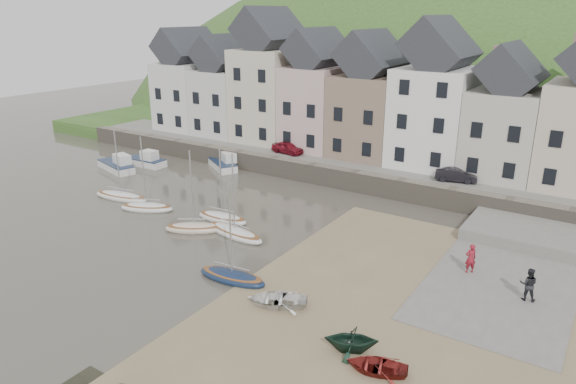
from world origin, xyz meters
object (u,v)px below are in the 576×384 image
Objects in this scene: person_red at (471,258)px; person_dark at (528,284)px; rowboat_red at (377,366)px; car_right at (456,175)px; rowboat_white at (277,299)px; rowboat_green at (351,339)px; car_left at (288,148)px; sailboat_0 at (121,196)px.

person_red is 3.85m from person_dark.
person_red is at bearing 158.46° from rowboat_red.
car_right is (-8.31, 14.64, 1.09)m from person_dark.
rowboat_green reaches higher than rowboat_white.
rowboat_green is 0.73× the size of car_right.
person_red is (7.80, 9.49, 0.66)m from rowboat_white.
car_left is (-20.91, 24.76, 1.85)m from rowboat_red.
rowboat_green is (26.18, -8.43, 0.46)m from sailboat_0.
car_left reaches higher than rowboat_white.
rowboat_green is 0.92× the size of rowboat_red.
sailboat_0 reaches higher than car_left.
car_left is at bearing -167.57° from rowboat_green.
car_right reaches higher than rowboat_white.
rowboat_white reaches higher than rowboat_red.
sailboat_0 is 17.19m from car_left.
rowboat_red is at bearing 174.85° from car_right.
sailboat_0 is at bearing -134.14° from rowboat_green.
car_right is (-2.21, 24.07, 1.44)m from rowboat_green.
rowboat_green is at bearing 47.05° from person_dark.
person_red is 13.99m from car_right.
car_right is at bearing 158.95° from rowboat_green.
car_left is 1.02× the size of car_right.
person_dark is at bearing 139.24° from rowboat_red.
person_dark is 0.56× the size of car_right.
car_left is (-19.30, 24.07, 1.47)m from rowboat_green.
car_right is at bearing 171.91° from rowboat_red.
car_left reaches higher than rowboat_green.
rowboat_green is 1.79m from rowboat_red.
sailboat_0 is at bearing 163.14° from car_left.
rowboat_white is 1.72× the size of person_dark.
rowboat_white is at bearing 158.44° from car_right.
rowboat_white is 22.86m from car_right.
rowboat_green is at bearing 171.33° from car_right.
sailboat_0 is 27.51m from rowboat_green.
sailboat_0 is at bearing 109.19° from car_right.
rowboat_white is at bearing -124.46° from rowboat_red.
person_red is at bearing -114.04° from car_left.
car_left is (-14.06, 22.59, 1.80)m from rowboat_white.
person_dark is 29.33m from car_left.
rowboat_white is at bearing 24.99° from person_dark.
car_left is (-21.86, 13.10, 1.13)m from person_red.
rowboat_green is at bearing 45.82° from rowboat_white.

